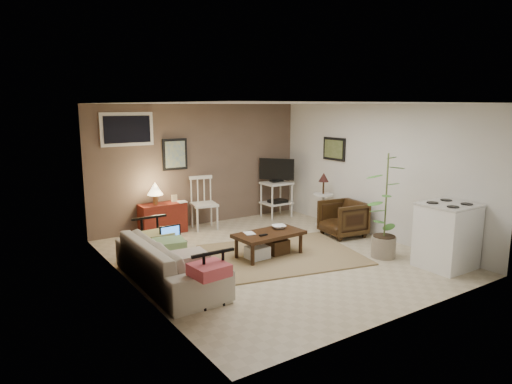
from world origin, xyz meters
TOP-DOWN VIEW (x-y plane):
  - floor at (0.00, 0.00)m, footprint 5.00×5.00m
  - art_back at (-0.55, 2.48)m, footprint 0.50×0.03m
  - art_right at (2.23, 1.05)m, footprint 0.03×0.60m
  - window at (-1.45, 2.48)m, footprint 0.96×0.03m
  - rug at (0.16, -0.00)m, footprint 2.72×2.37m
  - coffee_table at (-0.06, 0.06)m, footprint 1.14×0.63m
  - sofa at (-1.80, -0.09)m, footprint 0.61×2.09m
  - sofa_pillows at (-1.75, -0.33)m, footprint 0.40×1.99m
  - sofa_end_rails at (-1.68, -0.09)m, footprint 0.56×2.09m
  - laptop at (-1.60, 0.27)m, footprint 0.32×0.23m
  - red_console at (-0.93, 2.28)m, footprint 0.85×0.38m
  - spindle_chair at (-0.12, 2.15)m, footprint 0.54×0.54m
  - tv_stand at (1.63, 2.14)m, footprint 0.59×0.61m
  - side_table at (1.95, 1.03)m, footprint 0.40×0.40m
  - armchair at (1.76, 0.27)m, footprint 0.74×0.78m
  - potted_plant at (1.45, -0.96)m, footprint 0.42×0.42m
  - stove at (1.86, -1.78)m, footprint 0.75×0.70m
  - bowl at (0.22, 0.16)m, footprint 0.23×0.12m
  - book_table at (-0.43, 0.18)m, footprint 0.15×0.05m
  - book_console at (-0.65, 2.19)m, footprint 0.17×0.04m

SIDE VIEW (x-z plane):
  - floor at x=0.00m, z-range 0.00..0.00m
  - rug at x=0.16m, z-range 0.00..0.02m
  - coffee_table at x=-0.06m, z-range 0.02..0.44m
  - red_console at x=-0.93m, z-range -0.15..0.83m
  - sofa_end_rails at x=-1.68m, z-range 0.00..0.70m
  - armchair at x=1.76m, z-range 0.00..0.72m
  - sofa at x=-1.80m, z-range 0.00..0.82m
  - spindle_chair at x=-0.12m, z-range -0.03..0.98m
  - stove at x=1.86m, z-range 0.00..0.97m
  - book_table at x=-0.43m, z-range 0.40..0.60m
  - sofa_pillows at x=-1.75m, z-range 0.43..0.57m
  - bowl at x=0.22m, z-range 0.40..0.62m
  - laptop at x=-1.60m, z-range 0.42..0.64m
  - side_table at x=1.95m, z-range 0.13..1.20m
  - tv_stand at x=1.63m, z-range 0.04..1.30m
  - book_console at x=-0.65m, z-range 0.57..0.79m
  - potted_plant at x=1.45m, z-range 0.05..1.73m
  - art_back at x=-0.55m, z-range 1.15..1.75m
  - art_right at x=2.23m, z-range 1.29..1.75m
  - window at x=-1.45m, z-range 1.65..2.25m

